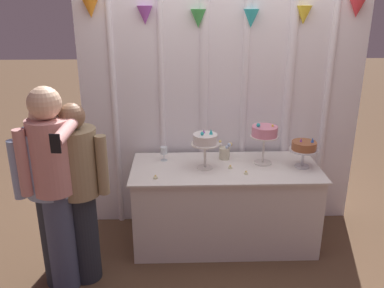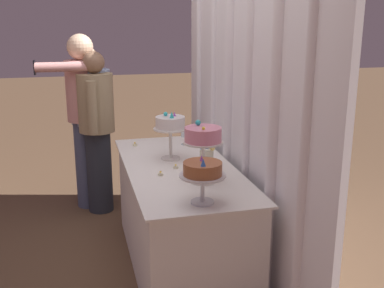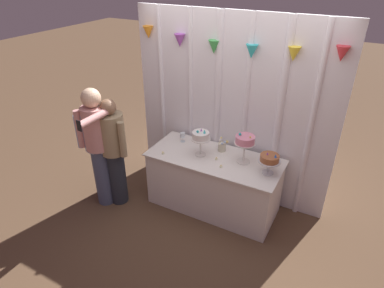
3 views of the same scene
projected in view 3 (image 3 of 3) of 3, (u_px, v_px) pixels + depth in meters
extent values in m
plane|color=brown|center=(210.00, 210.00, 4.42)|extent=(24.00, 24.00, 0.00)
cube|color=white|center=(230.00, 111.00, 4.24)|extent=(2.65, 0.04, 2.43)
cylinder|color=white|center=(162.00, 98.00, 4.64)|extent=(0.06, 0.06, 2.43)
cylinder|color=white|center=(190.00, 104.00, 4.45)|extent=(0.06, 0.06, 2.43)
cylinder|color=white|center=(217.00, 109.00, 4.29)|extent=(0.09, 0.09, 2.43)
cylinder|color=white|center=(245.00, 115.00, 4.13)|extent=(0.07, 0.07, 2.43)
cylinder|color=white|center=(278.00, 122.00, 3.96)|extent=(0.08, 0.08, 2.43)
cylinder|color=white|center=(311.00, 128.00, 3.81)|extent=(0.06, 0.06, 2.43)
cone|color=orange|center=(148.00, 32.00, 4.24)|extent=(0.14, 0.14, 0.16)
cone|color=purple|center=(180.00, 40.00, 4.08)|extent=(0.14, 0.14, 0.16)
cone|color=green|center=(214.00, 47.00, 3.90)|extent=(0.14, 0.14, 0.16)
cone|color=#2DB2B7|center=(252.00, 52.00, 3.71)|extent=(0.14, 0.14, 0.16)
cone|color=yellow|center=(294.00, 54.00, 3.50)|extent=(0.14, 0.14, 0.16)
cone|color=#DB333D|center=(342.00, 54.00, 3.28)|extent=(0.14, 0.14, 0.16)
cube|color=white|center=(214.00, 183.00, 4.31)|extent=(1.62, 0.69, 0.74)
cube|color=white|center=(215.00, 158.00, 4.12)|extent=(1.67, 0.74, 0.01)
cylinder|color=silver|center=(200.00, 154.00, 4.18)|extent=(0.14, 0.14, 0.01)
cylinder|color=silver|center=(201.00, 147.00, 4.12)|extent=(0.02, 0.02, 0.21)
cylinder|color=silver|center=(201.00, 139.00, 4.07)|extent=(0.24, 0.24, 0.01)
cylinder|color=white|center=(201.00, 135.00, 4.05)|extent=(0.21, 0.21, 0.08)
cone|color=#2DB2B7|center=(205.00, 131.00, 3.99)|extent=(0.03, 0.03, 0.05)
cone|color=purple|center=(201.00, 130.00, 4.05)|extent=(0.02, 0.02, 0.03)
sphere|color=#2DB2B7|center=(198.00, 132.00, 4.01)|extent=(0.03, 0.03, 0.03)
cylinder|color=silver|center=(243.00, 161.00, 4.03)|extent=(0.16, 0.16, 0.01)
cylinder|color=silver|center=(244.00, 152.00, 3.97)|extent=(0.02, 0.02, 0.24)
cylinder|color=silver|center=(245.00, 143.00, 3.91)|extent=(0.25, 0.25, 0.01)
cylinder|color=pink|center=(245.00, 139.00, 3.88)|extent=(0.23, 0.23, 0.09)
sphere|color=yellow|center=(250.00, 137.00, 3.82)|extent=(0.02, 0.02, 0.02)
sphere|color=#2DB2B7|center=(240.00, 134.00, 3.87)|extent=(0.03, 0.03, 0.03)
cylinder|color=silver|center=(268.00, 173.00, 3.82)|extent=(0.13, 0.13, 0.01)
cylinder|color=silver|center=(268.00, 167.00, 3.78)|extent=(0.02, 0.02, 0.14)
cylinder|color=silver|center=(269.00, 161.00, 3.74)|extent=(0.26, 0.26, 0.01)
cylinder|color=#995633|center=(270.00, 158.00, 3.72)|extent=(0.21, 0.21, 0.07)
cone|color=blue|center=(276.00, 156.00, 3.66)|extent=(0.03, 0.03, 0.04)
cone|color=purple|center=(268.00, 153.00, 3.71)|extent=(0.02, 0.02, 0.03)
cylinder|color=silver|center=(183.00, 141.00, 4.48)|extent=(0.06, 0.06, 0.00)
cylinder|color=silver|center=(183.00, 139.00, 4.46)|extent=(0.01, 0.01, 0.06)
cylinder|color=silver|center=(183.00, 135.00, 4.43)|extent=(0.06, 0.06, 0.07)
cylinder|color=beige|center=(222.00, 147.00, 4.24)|extent=(0.10, 0.10, 0.11)
sphere|color=white|center=(220.00, 140.00, 4.24)|extent=(0.04, 0.04, 0.04)
sphere|color=#E5C666|center=(221.00, 138.00, 4.25)|extent=(0.03, 0.03, 0.03)
sphere|color=silver|center=(225.00, 142.00, 4.17)|extent=(0.04, 0.04, 0.04)
sphere|color=#E5C666|center=(227.00, 142.00, 4.20)|extent=(0.04, 0.04, 0.04)
sphere|color=silver|center=(222.00, 143.00, 4.17)|extent=(0.03, 0.03, 0.03)
cylinder|color=beige|center=(163.00, 153.00, 4.19)|extent=(0.04, 0.04, 0.02)
sphere|color=#F9CC4C|center=(163.00, 152.00, 4.18)|extent=(0.01, 0.01, 0.01)
cylinder|color=beige|center=(216.00, 159.00, 4.08)|extent=(0.04, 0.04, 0.01)
sphere|color=#F9CC4C|center=(216.00, 158.00, 4.07)|extent=(0.01, 0.01, 0.01)
cylinder|color=beige|center=(221.00, 167.00, 3.93)|extent=(0.04, 0.04, 0.01)
sphere|color=#F9CC4C|center=(221.00, 165.00, 3.92)|extent=(0.01, 0.01, 0.01)
cylinder|color=#282D38|center=(117.00, 177.00, 4.41)|extent=(0.27, 0.27, 0.76)
cylinder|color=#9E8966|center=(112.00, 134.00, 4.10)|extent=(0.38, 0.38, 0.52)
sphere|color=#846047|center=(108.00, 107.00, 3.92)|extent=(0.19, 0.19, 0.19)
cylinder|color=#9E8966|center=(102.00, 130.00, 4.21)|extent=(0.08, 0.08, 0.46)
cylinder|color=#9E8966|center=(122.00, 140.00, 3.99)|extent=(0.08, 0.08, 0.46)
cylinder|color=#282D38|center=(104.00, 173.00, 4.45)|extent=(0.37, 0.37, 0.80)
cylinder|color=#93ADD6|center=(98.00, 130.00, 4.13)|extent=(0.52, 0.52, 0.50)
sphere|color=beige|center=(94.00, 104.00, 3.96)|extent=(0.20, 0.20, 0.20)
cube|color=#664C84|center=(88.00, 134.00, 3.99)|extent=(0.03, 0.03, 0.32)
cylinder|color=#93ADD6|center=(79.00, 131.00, 4.12)|extent=(0.08, 0.08, 0.44)
cylinder|color=#93ADD6|center=(116.00, 130.00, 4.16)|extent=(0.08, 0.08, 0.44)
cylinder|color=#4C5675|center=(103.00, 176.00, 4.37)|extent=(0.30, 0.30, 0.84)
cylinder|color=#D6938E|center=(96.00, 128.00, 4.03)|extent=(0.41, 0.41, 0.55)
sphere|color=beige|center=(91.00, 98.00, 3.84)|extent=(0.23, 0.23, 0.23)
cube|color=#664C84|center=(87.00, 131.00, 3.92)|extent=(0.03, 0.03, 0.35)
cylinder|color=#D6938E|center=(80.00, 129.00, 4.03)|extent=(0.08, 0.08, 0.49)
cylinder|color=#D6938E|center=(95.00, 118.00, 3.74)|extent=(0.08, 0.49, 0.08)
cube|color=black|center=(79.00, 126.00, 3.55)|extent=(0.06, 0.02, 0.12)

